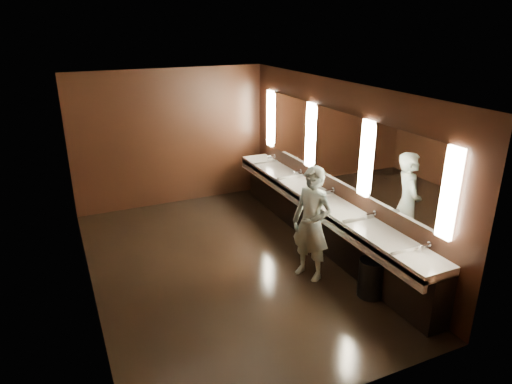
{
  "coord_description": "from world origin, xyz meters",
  "views": [
    {
      "loc": [
        -2.21,
        -6.02,
        3.69
      ],
      "look_at": [
        0.54,
        0.0,
        1.17
      ],
      "focal_mm": 32.0,
      "sensor_mm": 36.0,
      "label": 1
    }
  ],
  "objects": [
    {
      "name": "mirror_band",
      "position": [
        1.98,
        -0.0,
        1.75
      ],
      "size": [
        0.06,
        5.03,
        1.15
      ],
      "color": "#FEEFC9",
      "rests_on": "wall_right"
    },
    {
      "name": "sink_counter",
      "position": [
        1.79,
        0.0,
        0.5
      ],
      "size": [
        0.55,
        5.4,
        1.01
      ],
      "color": "black",
      "rests_on": "floor"
    },
    {
      "name": "wall_left",
      "position": [
        -2.0,
        0.0,
        1.4
      ],
      "size": [
        0.02,
        6.0,
        2.8
      ],
      "primitive_type": "cube",
      "color": "black",
      "rests_on": "floor"
    },
    {
      "name": "wall_right",
      "position": [
        2.0,
        0.0,
        1.4
      ],
      "size": [
        0.02,
        6.0,
        2.8
      ],
      "primitive_type": "cube",
      "color": "black",
      "rests_on": "floor"
    },
    {
      "name": "wall_back",
      "position": [
        0.0,
        3.0,
        1.4
      ],
      "size": [
        4.0,
        0.02,
        2.8
      ],
      "primitive_type": "cube",
      "color": "black",
      "rests_on": "floor"
    },
    {
      "name": "floor",
      "position": [
        0.0,
        0.0,
        0.0
      ],
      "size": [
        6.0,
        6.0,
        0.0
      ],
      "primitive_type": "plane",
      "color": "black",
      "rests_on": "ground"
    },
    {
      "name": "ceiling",
      "position": [
        0.0,
        0.0,
        2.8
      ],
      "size": [
        4.0,
        6.0,
        0.02
      ],
      "primitive_type": "cube",
      "color": "#2D2D2B",
      "rests_on": "wall_back"
    },
    {
      "name": "person",
      "position": [
        1.07,
        -0.82,
        0.87
      ],
      "size": [
        0.64,
        0.75,
        1.74
      ],
      "primitive_type": "imported",
      "rotation": [
        0.0,
        0.0,
        -1.14
      ],
      "color": "#97D3E2",
      "rests_on": "floor"
    },
    {
      "name": "trash_bin",
      "position": [
        1.58,
        -1.64,
        0.28
      ],
      "size": [
        0.45,
        0.45,
        0.56
      ],
      "primitive_type": "cylinder",
      "rotation": [
        0.0,
        0.0,
        0.3
      ],
      "color": "black",
      "rests_on": "floor"
    },
    {
      "name": "wall_front",
      "position": [
        0.0,
        -3.0,
        1.4
      ],
      "size": [
        4.0,
        0.02,
        2.8
      ],
      "primitive_type": "cube",
      "color": "black",
      "rests_on": "floor"
    }
  ]
}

